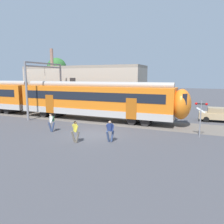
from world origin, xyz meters
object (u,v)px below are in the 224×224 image
Objects in this scene: pedestrian_white at (51,121)px; pedestrian_yellow at (75,130)px; parked_car_tan at (218,115)px; pedestrian_navy at (110,129)px; crossing_signal at (201,113)px.

pedestrian_white is 4.23m from pedestrian_yellow.
pedestrian_white is 0.41× the size of parked_car_tan.
parked_car_tan is at bearing 37.11° from pedestrian_white.
pedestrian_yellow is 1.00× the size of pedestrian_navy.
pedestrian_yellow is at bearing -129.22° from parked_car_tan.
pedestrian_yellow is (3.73, -2.00, -0.03)m from pedestrian_white.
pedestrian_white is at bearing 151.79° from pedestrian_yellow.
crossing_signal is (12.27, 3.08, 1.02)m from pedestrian_white.
pedestrian_white is 17.58m from parked_car_tan.
crossing_signal reaches higher than pedestrian_yellow.
pedestrian_white is 1.00× the size of pedestrian_yellow.
crossing_signal reaches higher than pedestrian_white.
parked_car_tan is at bearing 76.96° from crossing_signal.
pedestrian_yellow is 2.60m from pedestrian_navy.
crossing_signal reaches higher than parked_car_tan.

